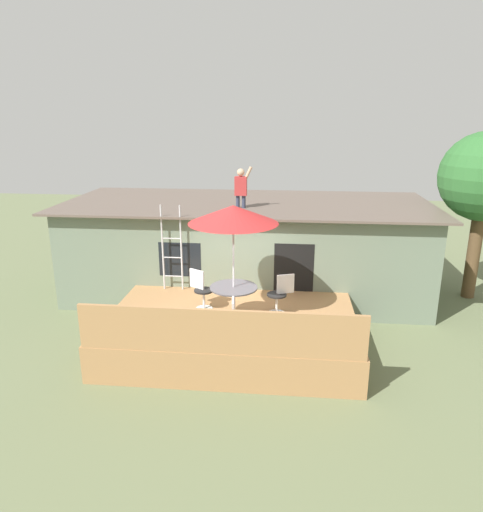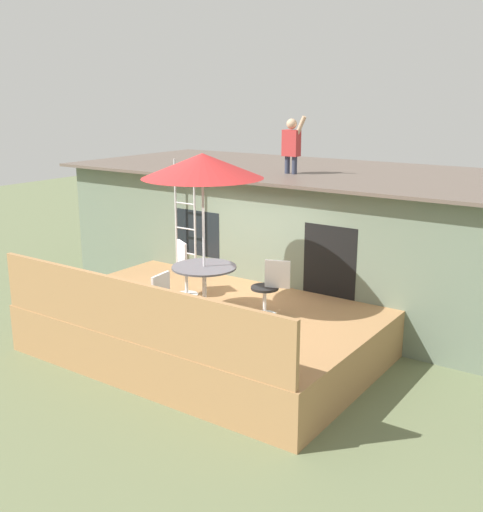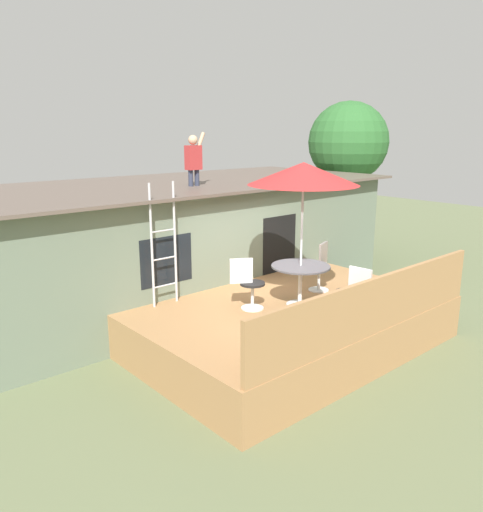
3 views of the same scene
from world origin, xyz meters
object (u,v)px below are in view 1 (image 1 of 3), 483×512
(patio_table, at_px, (234,294))
(person_figure, at_px, (241,185))
(patio_umbrella, at_px, (233,214))
(patio_chair_near, at_px, (233,319))
(patio_chair_left, at_px, (201,290))
(patio_chair_right, at_px, (280,295))
(step_ladder, at_px, (172,248))

(patio_table, distance_m, person_figure, 3.53)
(patio_umbrella, xyz_separation_m, patio_chair_near, (0.11, -1.04, -1.89))
(patio_chair_left, xyz_separation_m, patio_chair_right, (1.81, -0.10, 0.00))
(patio_chair_right, distance_m, patio_chair_near, 1.67)
(patio_table, bearing_deg, step_ladder, 136.74)
(patio_chair_left, bearing_deg, step_ladder, 159.52)
(step_ladder, bearing_deg, patio_chair_left, -51.07)
(person_figure, bearing_deg, patio_table, -87.35)
(patio_table, distance_m, step_ladder, 2.47)
(patio_chair_right, xyz_separation_m, patio_chair_near, (-0.89, -1.42, 0.00))
(patio_chair_right, bearing_deg, patio_chair_near, 37.37)
(step_ladder, bearing_deg, patio_table, -43.26)
(patio_chair_left, relative_size, patio_chair_right, 1.00)
(patio_chair_near, bearing_deg, patio_umbrella, 0.00)
(step_ladder, bearing_deg, patio_chair_right, -24.89)
(patio_umbrella, xyz_separation_m, step_ladder, (-1.76, 1.66, -1.25))
(patio_umbrella, height_order, patio_chair_near, patio_umbrella)
(patio_umbrella, bearing_deg, patio_chair_near, -83.79)
(patio_umbrella, distance_m, patio_chair_right, 2.17)
(patio_chair_right, bearing_deg, patio_chair_left, -23.85)
(patio_umbrella, relative_size, person_figure, 2.29)
(patio_table, distance_m, patio_chair_left, 0.95)
(patio_table, xyz_separation_m, person_figure, (-0.14, 2.95, 1.94))
(patio_table, distance_m, patio_chair_right, 1.08)
(patio_umbrella, distance_m, step_ladder, 2.72)
(step_ladder, height_order, patio_chair_left, step_ladder)
(patio_umbrella, xyz_separation_m, patio_chair_right, (1.00, 0.38, -1.89))
(patio_umbrella, relative_size, patio_chair_left, 2.76)
(patio_umbrella, bearing_deg, step_ladder, 136.74)
(patio_table, relative_size, patio_umbrella, 0.41)
(patio_table, height_order, patio_chair_left, patio_chair_left)
(patio_table, height_order, step_ladder, step_ladder)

